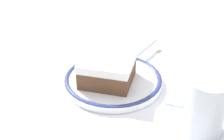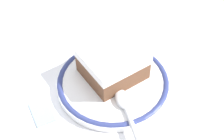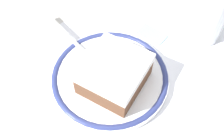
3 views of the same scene
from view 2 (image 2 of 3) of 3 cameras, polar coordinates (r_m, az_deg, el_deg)
ground_plane at (r=0.52m, az=-3.13°, el=-3.75°), size 2.40×2.40×0.00m
placemat at (r=0.52m, az=-3.13°, el=-3.69°), size 0.44×0.31×0.00m
plate at (r=0.52m, az=0.00°, el=-1.83°), size 0.19×0.19×0.01m
cake_slice at (r=0.51m, az=0.13°, el=1.19°), size 0.11×0.11×0.05m
spoon at (r=0.47m, az=2.99°, el=-8.04°), size 0.03×0.15×0.01m
sugar_packet at (r=0.50m, az=-12.64°, el=-7.25°), size 0.04×0.05×0.01m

